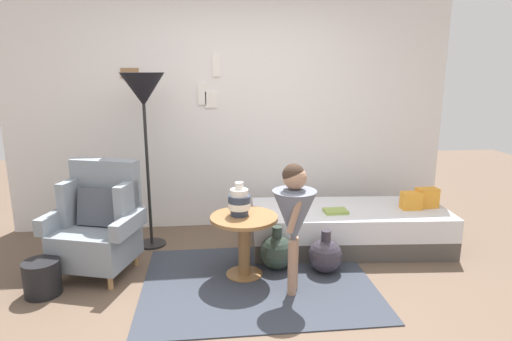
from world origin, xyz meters
The scene contains 15 objects.
ground_plane centered at (0.00, 0.00, 0.00)m, with size 12.00×12.00×0.00m, color brown.
gallery_wall centered at (0.00, 1.95, 1.30)m, with size 4.80×0.12×2.60m.
rug centered at (0.11, 0.46, 0.01)m, with size 1.89×1.47×0.01m, color #333842.
armchair centered at (-1.23, 0.85, 0.44)m, with size 0.87×0.75×0.97m.
daybed centered at (1.10, 1.13, 0.20)m, with size 1.95×0.94×0.40m.
pillow_head centered at (1.87, 1.08, 0.50)m, with size 0.21×0.12×0.19m, color orange.
pillow_mid centered at (1.69, 1.04, 0.49)m, with size 0.19×0.12×0.17m, color orange.
side_table centered at (0.01, 0.61, 0.39)m, with size 0.57×0.57×0.54m.
vase_striped centered at (-0.03, 0.64, 0.66)m, with size 0.19×0.19×0.29m.
floor_lamp centered at (-0.87, 1.38, 1.49)m, with size 0.41×0.41×1.71m.
person_child centered at (0.37, 0.28, 0.67)m, with size 0.34×0.34×1.05m.
book_on_daybed centered at (0.92, 1.01, 0.42)m, with size 0.22×0.16×0.03m, color #90A94C.
demijohn_near centered at (0.31, 0.72, 0.16)m, with size 0.31×0.31×0.39m.
demijohn_far centered at (0.72, 0.60, 0.15)m, with size 0.30×0.30×0.38m.
magazine_basket centered at (-1.60, 0.47, 0.14)m, with size 0.28×0.28×0.28m, color black.
Camera 1 is at (-0.27, -2.81, 1.74)m, focal length 30.30 mm.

